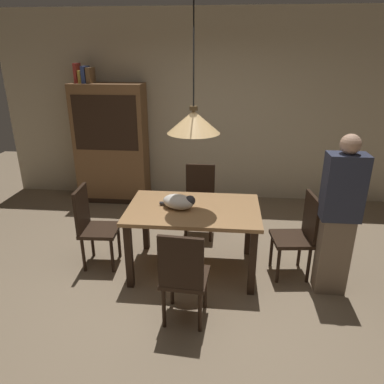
% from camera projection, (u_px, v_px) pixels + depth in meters
% --- Properties ---
extents(ground, '(10.00, 10.00, 0.00)m').
position_uv_depth(ground, '(184.00, 288.00, 3.75)').
color(ground, '#847056').
extents(back_wall, '(6.40, 0.10, 2.90)m').
position_uv_depth(back_wall, '(203.00, 109.00, 5.67)').
color(back_wall, beige).
rests_on(back_wall, ground).
extents(dining_table, '(1.40, 0.90, 0.75)m').
position_uv_depth(dining_table, '(193.00, 216.00, 3.86)').
color(dining_table, '#A87A4C').
rests_on(dining_table, ground).
extents(chair_right_side, '(0.44, 0.44, 0.93)m').
position_uv_depth(chair_right_side, '(299.00, 232.00, 3.82)').
color(chair_right_side, black).
rests_on(chair_right_side, ground).
extents(chair_far_back, '(0.40, 0.40, 0.93)m').
position_uv_depth(chair_far_back, '(200.00, 197.00, 4.72)').
color(chair_far_back, black).
rests_on(chair_far_back, ground).
extents(chair_near_front, '(0.43, 0.43, 0.93)m').
position_uv_depth(chair_near_front, '(183.00, 275.00, 3.10)').
color(chair_near_front, black).
rests_on(chair_near_front, ground).
extents(chair_left_side, '(0.42, 0.42, 0.93)m').
position_uv_depth(chair_left_side, '(92.00, 224.00, 4.01)').
color(chair_left_side, black).
rests_on(chair_left_side, ground).
extents(cat_sleeping, '(0.40, 0.32, 0.16)m').
position_uv_depth(cat_sleeping, '(179.00, 202.00, 3.78)').
color(cat_sleeping, silver).
rests_on(cat_sleeping, dining_table).
extents(pendant_lamp, '(0.52, 0.52, 1.30)m').
position_uv_depth(pendant_lamp, '(194.00, 122.00, 3.49)').
color(pendant_lamp, '#E5B775').
extents(hutch_bookcase, '(1.12, 0.45, 1.85)m').
position_uv_depth(hutch_bookcase, '(112.00, 146.00, 5.70)').
color(hutch_bookcase, brown).
rests_on(hutch_bookcase, ground).
extents(book_red_tall, '(0.04, 0.22, 0.28)m').
position_uv_depth(book_red_tall, '(77.00, 73.00, 5.34)').
color(book_red_tall, '#B73833').
rests_on(book_red_tall, hutch_bookcase).
extents(book_yellow_short, '(0.04, 0.20, 0.18)m').
position_uv_depth(book_yellow_short, '(82.00, 77.00, 5.35)').
color(book_yellow_short, gold).
rests_on(book_yellow_short, hutch_bookcase).
extents(book_blue_wide, '(0.06, 0.24, 0.24)m').
position_uv_depth(book_blue_wide, '(86.00, 75.00, 5.33)').
color(book_blue_wide, '#384C93').
rests_on(book_blue_wide, hutch_bookcase).
extents(book_brown_thick, '(0.06, 0.24, 0.22)m').
position_uv_depth(book_brown_thick, '(91.00, 75.00, 5.33)').
color(book_brown_thick, brown).
rests_on(book_brown_thick, hutch_bookcase).
extents(person_standing, '(0.36, 0.22, 1.63)m').
position_uv_depth(person_standing, '(339.00, 217.00, 3.45)').
color(person_standing, '#84705B').
rests_on(person_standing, ground).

